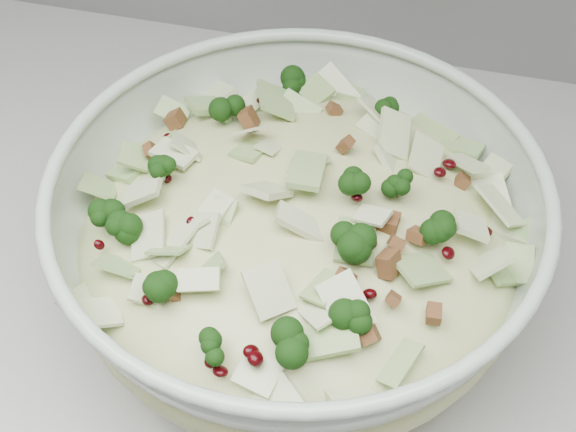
% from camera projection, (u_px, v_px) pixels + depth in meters
% --- Properties ---
extents(mixing_bowl, '(0.49, 0.49, 0.16)m').
position_uv_depth(mixing_bowl, '(297.00, 243.00, 0.65)').
color(mixing_bowl, '#B1C3B1').
rests_on(mixing_bowl, counter).
extents(salad, '(0.41, 0.41, 0.16)m').
position_uv_depth(salad, '(297.00, 223.00, 0.63)').
color(salad, '#C8CF8E').
rests_on(salad, mixing_bowl).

